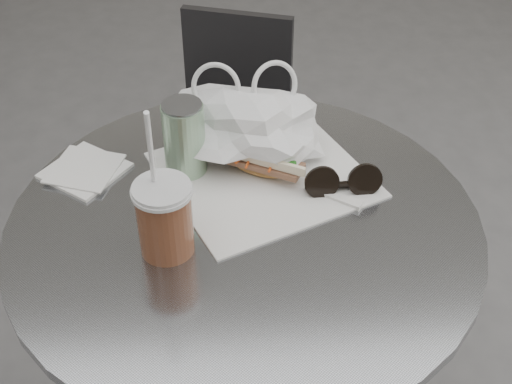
{
  "coord_description": "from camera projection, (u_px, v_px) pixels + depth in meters",
  "views": [
    {
      "loc": [
        -0.03,
        -0.64,
        1.5
      ],
      "look_at": [
        0.02,
        0.21,
        0.79
      ],
      "focal_mm": 50.0,
      "sensor_mm": 36.0,
      "label": 1
    }
  ],
  "objects": [
    {
      "name": "iced_coffee",
      "position": [
        164.0,
        217.0,
        1.05
      ],
      "size": [
        0.09,
        0.09,
        0.26
      ],
      "color": "brown",
      "rests_on": "cafe_table"
    },
    {
      "name": "chair_far",
      "position": [
        227.0,
        165.0,
        1.94
      ],
      "size": [
        0.38,
        0.41,
        0.7
      ],
      "rotation": [
        0.0,
        0.0,
        2.85
      ],
      "color": "#2A2A2C",
      "rests_on": "ground"
    },
    {
      "name": "plastic_bag",
      "position": [
        246.0,
        126.0,
        1.23
      ],
      "size": [
        0.26,
        0.21,
        0.12
      ],
      "primitive_type": null,
      "rotation": [
        0.0,
        0.0,
        0.07
      ],
      "color": "white",
      "rests_on": "cafe_table"
    },
    {
      "name": "cafe_table",
      "position": [
        246.0,
        331.0,
        1.31
      ],
      "size": [
        0.76,
        0.76,
        0.74
      ],
      "color": "slate",
      "rests_on": "ground"
    },
    {
      "name": "napkin_stack",
      "position": [
        85.0,
        170.0,
        1.23
      ],
      "size": [
        0.17,
        0.17,
        0.01
      ],
      "color": "white",
      "rests_on": "cafe_table"
    },
    {
      "name": "drink_can",
      "position": [
        184.0,
        139.0,
        1.19
      ],
      "size": [
        0.07,
        0.07,
        0.14
      ],
      "color": "#5DA062",
      "rests_on": "cafe_table"
    },
    {
      "name": "sunglasses",
      "position": [
        343.0,
        183.0,
        1.18
      ],
      "size": [
        0.13,
        0.03,
        0.06
      ],
      "rotation": [
        0.0,
        0.0,
        0.04
      ],
      "color": "black",
      "rests_on": "cafe_table"
    },
    {
      "name": "banh_mi",
      "position": [
        259.0,
        159.0,
        1.21
      ],
      "size": [
        0.2,
        0.15,
        0.06
      ],
      "rotation": [
        0.0,
        0.0,
        -0.48
      ],
      "color": "#C47E4A",
      "rests_on": "sandwich_paper"
    },
    {
      "name": "sandwich_paper",
      "position": [
        263.0,
        174.0,
        1.23
      ],
      "size": [
        0.42,
        0.41,
        0.0
      ],
      "primitive_type": "cube",
      "rotation": [
        0.0,
        0.0,
        0.43
      ],
      "color": "white",
      "rests_on": "cafe_table"
    }
  ]
}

